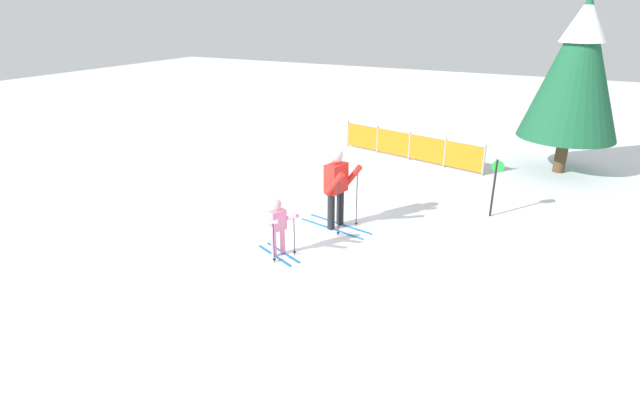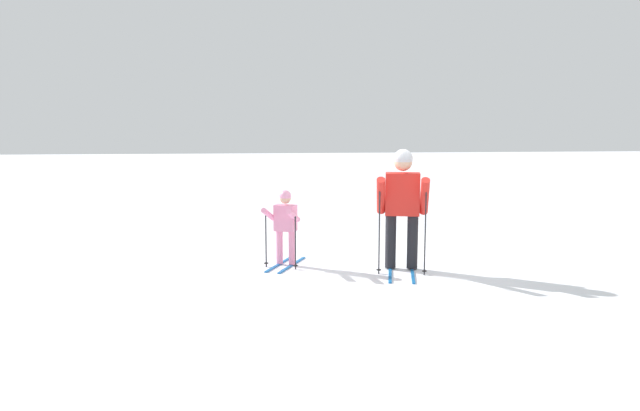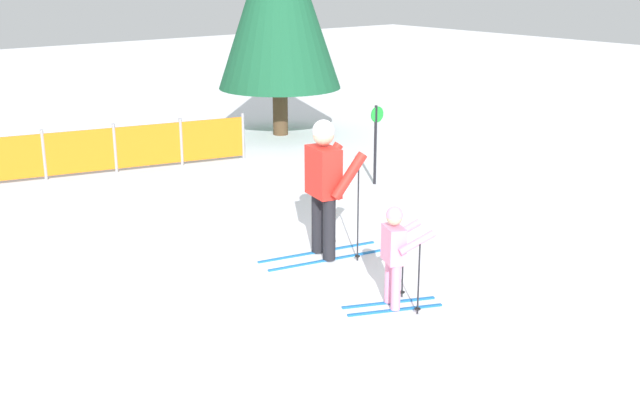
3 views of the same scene
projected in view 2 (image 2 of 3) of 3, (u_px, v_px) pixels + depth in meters
The scene contains 3 objects.
ground_plane at pixel (387, 265), 9.91m from camera, with size 60.00×60.00×0.00m, color white.
skier_adult at pixel (402, 199), 9.49m from camera, with size 1.80×0.86×1.86m.
skier_child at pixel (285, 221), 9.80m from camera, with size 1.14×0.73×1.20m.
Camera 2 is at (9.54, -1.95, 2.36)m, focal length 35.00 mm.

